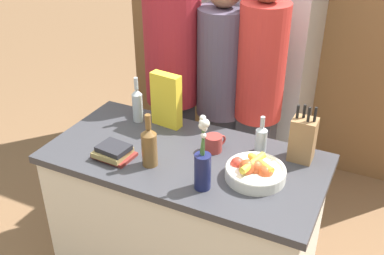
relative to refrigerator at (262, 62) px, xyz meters
name	(u,v)px	position (x,y,z in m)	size (l,w,h in m)	color
kitchen_island	(185,222)	(0.01, -1.29, -0.50)	(1.43, 0.71, 0.90)	silver
back_wall_wood	(282,3)	(0.01, 0.36, 0.35)	(2.63, 0.12, 2.60)	brown
refrigerator	(262,62)	(0.00, 0.00, 0.00)	(0.72, 0.63, 1.91)	#B7B7BC
fruit_bowl	(255,171)	(0.40, -1.32, -0.02)	(0.29, 0.29, 0.11)	silver
knife_block	(303,139)	(0.55, -1.06, 0.06)	(0.12, 0.10, 0.30)	olive
flower_vase	(203,165)	(0.21, -1.49, 0.07)	(0.08, 0.08, 0.37)	#191E4C
cereal_box	(166,100)	(-0.22, -1.04, 0.10)	(0.18, 0.08, 0.31)	yellow
coffee_mug	(214,143)	(0.13, -1.18, -0.01)	(0.09, 0.12, 0.09)	#99332D
book_stack	(113,152)	(-0.30, -1.46, -0.03)	(0.21, 0.16, 0.07)	maroon
bottle_oil	(137,104)	(-0.40, -1.07, 0.05)	(0.06, 0.06, 0.27)	#B2BCC1
bottle_vinegar	(149,145)	(-0.10, -1.43, 0.05)	(0.08, 0.08, 0.28)	brown
bottle_wine	(261,138)	(0.35, -1.08, 0.02)	(0.06, 0.06, 0.20)	#B2BCC1
person_at_sink	(173,79)	(-0.38, -0.66, 0.05)	(0.35, 0.35, 1.78)	#383842
person_in_blue	(221,92)	(-0.07, -0.60, 0.00)	(0.31, 0.31, 1.68)	#383842
person_in_red_tee	(259,92)	(0.18, -0.62, 0.05)	(0.29, 0.29, 1.75)	#383842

